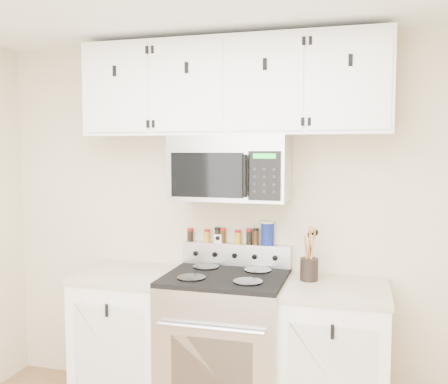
% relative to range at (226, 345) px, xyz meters
% --- Properties ---
extents(back_wall, '(3.50, 0.01, 2.50)m').
position_rel_range_xyz_m(back_wall, '(0.00, 0.32, 0.76)').
color(back_wall, '#C1B391').
rests_on(back_wall, floor).
extents(range, '(0.76, 0.65, 1.10)m').
position_rel_range_xyz_m(range, '(0.00, 0.00, 0.00)').
color(range, '#B7B7BA').
rests_on(range, floor).
extents(base_cabinet_left, '(0.64, 0.62, 0.92)m').
position_rel_range_xyz_m(base_cabinet_left, '(-0.69, 0.02, -0.03)').
color(base_cabinet_left, white).
rests_on(base_cabinet_left, floor).
extents(base_cabinet_right, '(0.64, 0.62, 0.92)m').
position_rel_range_xyz_m(base_cabinet_right, '(0.69, 0.02, -0.03)').
color(base_cabinet_right, white).
rests_on(base_cabinet_right, floor).
extents(microwave, '(0.76, 0.44, 0.42)m').
position_rel_range_xyz_m(microwave, '(0.00, 0.13, 1.14)').
color(microwave, '#9E9EA3').
rests_on(microwave, back_wall).
extents(upper_cabinets, '(2.00, 0.35, 0.62)m').
position_rel_range_xyz_m(upper_cabinets, '(-0.00, 0.15, 1.66)').
color(upper_cabinets, white).
rests_on(upper_cabinets, back_wall).
extents(utensil_crock, '(0.11, 0.11, 0.33)m').
position_rel_range_xyz_m(utensil_crock, '(0.52, 0.11, 0.52)').
color(utensil_crock, black).
rests_on(utensil_crock, base_cabinet_right).
extents(kitchen_timer, '(0.05, 0.04, 0.06)m').
position_rel_range_xyz_m(kitchen_timer, '(-0.13, 0.28, 0.64)').
color(kitchen_timer, white).
rests_on(kitchen_timer, range).
extents(salt_canister, '(0.09, 0.09, 0.16)m').
position_rel_range_xyz_m(salt_canister, '(0.22, 0.28, 0.69)').
color(salt_canister, navy).
rests_on(salt_canister, range).
extents(spice_jar_0, '(0.04, 0.04, 0.09)m').
position_rel_range_xyz_m(spice_jar_0, '(-0.34, 0.28, 0.66)').
color(spice_jar_0, black).
rests_on(spice_jar_0, range).
extents(spice_jar_1, '(0.04, 0.04, 0.09)m').
position_rel_range_xyz_m(spice_jar_1, '(-0.21, 0.28, 0.66)').
color(spice_jar_1, orange).
rests_on(spice_jar_1, range).
extents(spice_jar_2, '(0.05, 0.05, 0.11)m').
position_rel_range_xyz_m(spice_jar_2, '(-0.13, 0.28, 0.67)').
color(spice_jar_2, black).
rests_on(spice_jar_2, range).
extents(spice_jar_3, '(0.04, 0.04, 0.10)m').
position_rel_range_xyz_m(spice_jar_3, '(-0.10, 0.28, 0.66)').
color(spice_jar_3, '#39280D').
rests_on(spice_jar_3, range).
extents(spice_jar_4, '(0.04, 0.04, 0.09)m').
position_rel_range_xyz_m(spice_jar_4, '(0.01, 0.28, 0.66)').
color(spice_jar_4, gold).
rests_on(spice_jar_4, range).
extents(spice_jar_5, '(0.04, 0.04, 0.11)m').
position_rel_range_xyz_m(spice_jar_5, '(0.09, 0.28, 0.67)').
color(spice_jar_5, black).
rests_on(spice_jar_5, range).
extents(spice_jar_6, '(0.04, 0.04, 0.11)m').
position_rel_range_xyz_m(spice_jar_6, '(0.14, 0.28, 0.67)').
color(spice_jar_6, '#3F230F').
rests_on(spice_jar_6, range).
extents(spice_jar_7, '(0.04, 0.04, 0.10)m').
position_rel_range_xyz_m(spice_jar_7, '(0.22, 0.28, 0.67)').
color(spice_jar_7, gold).
rests_on(spice_jar_7, range).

